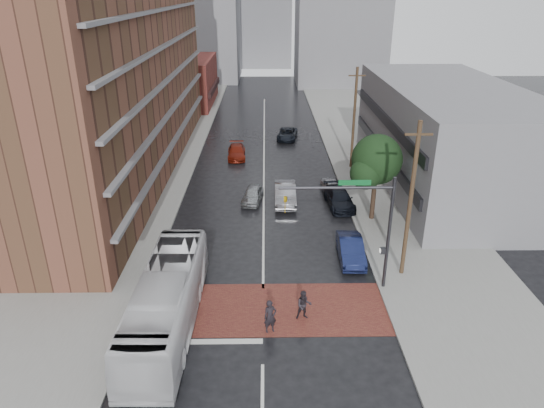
{
  "coord_description": "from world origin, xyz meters",
  "views": [
    {
      "loc": [
        0.22,
        -22.26,
        16.68
      ],
      "look_at": [
        0.6,
        7.29,
        3.5
      ],
      "focal_mm": 32.0,
      "sensor_mm": 36.0,
      "label": 1
    }
  ],
  "objects_px": {
    "transit_bus": "(167,301)",
    "car_parked_near": "(351,250)",
    "car_travel_b": "(285,194)",
    "car_travel_c": "(237,152)",
    "pedestrian_a": "(270,317)",
    "suv_travel": "(287,134)",
    "car_parked_mid": "(339,199)",
    "pedestrian_b": "(304,305)",
    "car_travel_a": "(253,195)",
    "car_parked_far": "(332,188)"
  },
  "relations": [
    {
      "from": "car_travel_a",
      "to": "car_parked_far",
      "type": "height_order",
      "value": "car_travel_a"
    },
    {
      "from": "transit_bus",
      "to": "car_travel_b",
      "type": "relative_size",
      "value": 2.35
    },
    {
      "from": "transit_bus",
      "to": "car_parked_near",
      "type": "distance_m",
      "value": 12.96
    },
    {
      "from": "pedestrian_a",
      "to": "car_parked_mid",
      "type": "height_order",
      "value": "pedestrian_a"
    },
    {
      "from": "suv_travel",
      "to": "car_travel_c",
      "type": "bearing_deg",
      "value": -121.04
    },
    {
      "from": "car_travel_a",
      "to": "car_travel_c",
      "type": "relative_size",
      "value": 0.83
    },
    {
      "from": "car_travel_b",
      "to": "car_travel_c",
      "type": "bearing_deg",
      "value": 112.29
    },
    {
      "from": "pedestrian_b",
      "to": "car_travel_c",
      "type": "xyz_separation_m",
      "value": [
        -5.18,
        27.83,
        -0.21
      ]
    },
    {
      "from": "pedestrian_a",
      "to": "car_travel_b",
      "type": "bearing_deg",
      "value": 66.92
    },
    {
      "from": "transit_bus",
      "to": "car_travel_c",
      "type": "bearing_deg",
      "value": 86.73
    },
    {
      "from": "pedestrian_b",
      "to": "pedestrian_a",
      "type": "bearing_deg",
      "value": -152.6
    },
    {
      "from": "car_parked_far",
      "to": "car_travel_a",
      "type": "bearing_deg",
      "value": -176.43
    },
    {
      "from": "pedestrian_a",
      "to": "car_parked_near",
      "type": "distance_m",
      "value": 9.24
    },
    {
      "from": "car_travel_b",
      "to": "car_parked_far",
      "type": "bearing_deg",
      "value": 23.48
    },
    {
      "from": "pedestrian_a",
      "to": "suv_travel",
      "type": "xyz_separation_m",
      "value": [
        2.39,
        35.85,
        -0.3
      ]
    },
    {
      "from": "car_parked_far",
      "to": "transit_bus",
      "type": "bearing_deg",
      "value": -130.2
    },
    {
      "from": "car_travel_b",
      "to": "suv_travel",
      "type": "distance_m",
      "value": 18.99
    },
    {
      "from": "transit_bus",
      "to": "pedestrian_a",
      "type": "bearing_deg",
      "value": -4.28
    },
    {
      "from": "pedestrian_a",
      "to": "car_parked_near",
      "type": "bearing_deg",
      "value": 35.55
    },
    {
      "from": "suv_travel",
      "to": "car_parked_mid",
      "type": "bearing_deg",
      "value": -71.36
    },
    {
      "from": "car_travel_b",
      "to": "car_parked_mid",
      "type": "height_order",
      "value": "car_travel_b"
    },
    {
      "from": "transit_bus",
      "to": "suv_travel",
      "type": "height_order",
      "value": "transit_bus"
    },
    {
      "from": "transit_bus",
      "to": "suv_travel",
      "type": "relative_size",
      "value": 2.51
    },
    {
      "from": "car_travel_a",
      "to": "car_travel_b",
      "type": "distance_m",
      "value": 2.79
    },
    {
      "from": "car_parked_far",
      "to": "pedestrian_a",
      "type": "bearing_deg",
      "value": -115.64
    },
    {
      "from": "car_parked_near",
      "to": "transit_bus",
      "type": "bearing_deg",
      "value": -146.09
    },
    {
      "from": "car_travel_c",
      "to": "pedestrian_b",
      "type": "bearing_deg",
      "value": -82.13
    },
    {
      "from": "car_travel_b",
      "to": "suv_travel",
      "type": "relative_size",
      "value": 1.07
    },
    {
      "from": "transit_bus",
      "to": "suv_travel",
      "type": "distance_m",
      "value": 36.22
    },
    {
      "from": "transit_bus",
      "to": "car_parked_far",
      "type": "relative_size",
      "value": 3.18
    },
    {
      "from": "car_parked_near",
      "to": "pedestrian_a",
      "type": "bearing_deg",
      "value": -124.85
    },
    {
      "from": "car_parked_near",
      "to": "car_parked_far",
      "type": "bearing_deg",
      "value": 90.4
    },
    {
      "from": "suv_travel",
      "to": "car_parked_near",
      "type": "bearing_deg",
      "value": -75.29
    },
    {
      "from": "car_travel_c",
      "to": "car_parked_far",
      "type": "height_order",
      "value": "car_travel_c"
    },
    {
      "from": "transit_bus",
      "to": "suv_travel",
      "type": "xyz_separation_m",
      "value": [
        7.83,
        35.35,
        -0.99
      ]
    },
    {
      "from": "transit_bus",
      "to": "car_parked_near",
      "type": "height_order",
      "value": "transit_bus"
    },
    {
      "from": "car_parked_near",
      "to": "car_travel_b",
      "type": "bearing_deg",
      "value": 114.46
    },
    {
      "from": "car_parked_near",
      "to": "car_parked_far",
      "type": "xyz_separation_m",
      "value": [
        0.19,
        11.21,
        -0.1
      ]
    },
    {
      "from": "pedestrian_b",
      "to": "car_parked_mid",
      "type": "bearing_deg",
      "value": 71.53
    },
    {
      "from": "car_travel_b",
      "to": "car_parked_far",
      "type": "xyz_separation_m",
      "value": [
        4.21,
        1.77,
        -0.19
      ]
    },
    {
      "from": "car_travel_c",
      "to": "car_parked_near",
      "type": "relative_size",
      "value": 1.02
    },
    {
      "from": "transit_bus",
      "to": "car_parked_far",
      "type": "height_order",
      "value": "transit_bus"
    },
    {
      "from": "pedestrian_b",
      "to": "car_travel_b",
      "type": "relative_size",
      "value": 0.35
    },
    {
      "from": "pedestrian_a",
      "to": "car_parked_near",
      "type": "xyz_separation_m",
      "value": [
        5.46,
        7.45,
        -0.22
      ]
    },
    {
      "from": "transit_bus",
      "to": "pedestrian_a",
      "type": "xyz_separation_m",
      "value": [
        5.44,
        -0.5,
        -0.69
      ]
    },
    {
      "from": "car_travel_c",
      "to": "transit_bus",
      "type": "bearing_deg",
      "value": -96.92
    },
    {
      "from": "car_travel_a",
      "to": "car_parked_near",
      "type": "xyz_separation_m",
      "value": [
        6.79,
        -9.68,
        0.1
      ]
    },
    {
      "from": "car_travel_a",
      "to": "car_parked_mid",
      "type": "bearing_deg",
      "value": 1.15
    },
    {
      "from": "car_travel_a",
      "to": "car_parked_mid",
      "type": "xyz_separation_m",
      "value": [
        7.24,
        -1.04,
        0.07
      ]
    },
    {
      "from": "suv_travel",
      "to": "car_parked_mid",
      "type": "relative_size",
      "value": 0.96
    }
  ]
}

